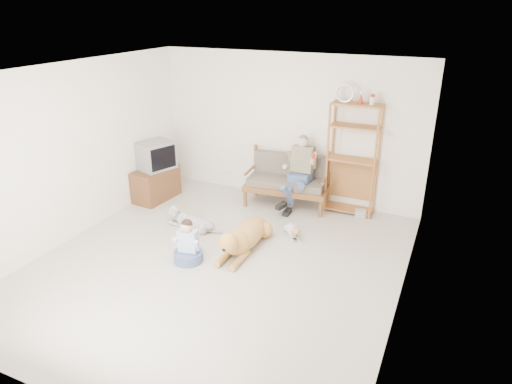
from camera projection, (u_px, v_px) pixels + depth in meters
The scene contains 17 objects.
floor at pixel (218, 264), 6.57m from camera, with size 5.50×5.50×0.00m, color beige.
ceiling at pixel (211, 72), 5.53m from camera, with size 5.50×5.50×0.00m, color white.
wall_back at pixel (288, 128), 8.36m from camera, with size 5.00×5.00×0.00m, color white.
wall_front at pixel (51, 283), 3.74m from camera, with size 5.00×5.00×0.00m, color white.
wall_left at pixel (72, 153), 7.01m from camera, with size 5.50×5.50×0.00m, color white.
wall_right at pixel (410, 209), 5.10m from camera, with size 5.50×5.50×0.00m, color white.
loveseat at pixel (288, 179), 8.36m from camera, with size 1.56×0.85×0.95m.
man at pixel (297, 178), 8.05m from camera, with size 0.52×0.74×1.19m.
etagere at pixel (352, 158), 7.84m from camera, with size 0.87×0.38×2.27m.
book_stack at pixel (360, 213), 8.01m from camera, with size 0.19×0.14×0.12m, color beige.
tv_stand at pixel (156, 184), 8.66m from camera, with size 0.58×0.94×0.60m.
crt_tv at pixel (156, 155), 8.47m from camera, with size 0.67×0.75×0.52m.
wall_outlet at pixel (229, 173), 9.23m from camera, with size 0.12×0.02×0.08m, color silver.
golden_retriever at pixel (243, 237), 6.88m from camera, with size 0.42×1.66×0.50m.
shaggy_dog at pixel (190, 220), 7.59m from camera, with size 1.10×0.31×0.33m.
terrier at pixel (293, 231), 7.30m from camera, with size 0.40×0.53×0.23m.
child at pixel (188, 246), 6.56m from camera, with size 0.42×0.42×0.67m.
Camera 1 is at (2.84, -4.94, 3.48)m, focal length 32.00 mm.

